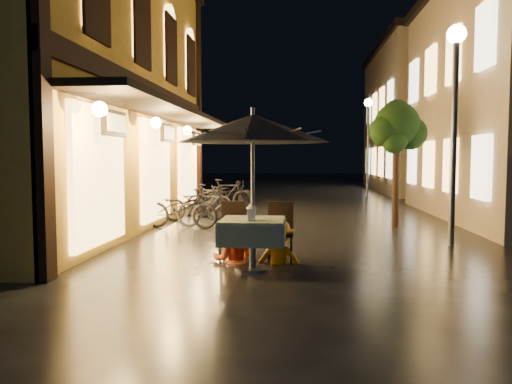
# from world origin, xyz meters

# --- Properties ---
(ground) EXTENTS (90.00, 90.00, 0.00)m
(ground) POSITION_xyz_m (0.00, 0.00, 0.00)
(ground) COLOR black
(ground) RESTS_ON ground
(west_building) EXTENTS (5.90, 11.40, 7.40)m
(west_building) POSITION_xyz_m (-5.72, 4.00, 3.71)
(west_building) COLOR #B88F38
(west_building) RESTS_ON ground
(east_building_far) EXTENTS (7.30, 10.30, 7.30)m
(east_building_far) POSITION_xyz_m (7.49, 18.00, 3.66)
(east_building_far) COLOR tan
(east_building_far) RESTS_ON ground
(street_tree) EXTENTS (1.43, 1.20, 3.15)m
(street_tree) POSITION_xyz_m (2.41, 4.51, 2.42)
(street_tree) COLOR black
(street_tree) RESTS_ON ground
(streetlamp_near) EXTENTS (0.36, 0.36, 4.23)m
(streetlamp_near) POSITION_xyz_m (3.00, 2.00, 2.92)
(streetlamp_near) COLOR #59595E
(streetlamp_near) RESTS_ON ground
(streetlamp_far) EXTENTS (0.36, 0.36, 4.23)m
(streetlamp_far) POSITION_xyz_m (3.00, 14.00, 2.92)
(streetlamp_far) COLOR #59595E
(streetlamp_far) RESTS_ON ground
(cafe_table) EXTENTS (0.99, 0.99, 0.78)m
(cafe_table) POSITION_xyz_m (-0.67, -0.42, 0.59)
(cafe_table) COLOR #59595E
(cafe_table) RESTS_ON ground
(patio_umbrella) EXTENTS (2.34, 2.34, 2.46)m
(patio_umbrella) POSITION_xyz_m (-0.67, -0.42, 2.15)
(patio_umbrella) COLOR #59595E
(patio_umbrella) RESTS_ON ground
(cafe_chair_left) EXTENTS (0.42, 0.42, 0.97)m
(cafe_chair_left) POSITION_xyz_m (-1.07, 0.32, 0.54)
(cafe_chair_left) COLOR black
(cafe_chair_left) RESTS_ON ground
(cafe_chair_right) EXTENTS (0.42, 0.42, 0.97)m
(cafe_chair_right) POSITION_xyz_m (-0.27, 0.32, 0.54)
(cafe_chair_right) COLOR black
(cafe_chair_right) RESTS_ON ground
(table_lantern) EXTENTS (0.16, 0.16, 0.25)m
(table_lantern) POSITION_xyz_m (-0.67, -0.61, 0.92)
(table_lantern) COLOR white
(table_lantern) RESTS_ON cafe_table
(person_orange) EXTENTS (0.73, 0.59, 1.42)m
(person_orange) POSITION_xyz_m (-1.04, 0.16, 0.71)
(person_orange) COLOR orange
(person_orange) RESTS_ON ground
(person_yellow) EXTENTS (0.88, 0.52, 1.35)m
(person_yellow) POSITION_xyz_m (-0.28, 0.13, 0.68)
(person_yellow) COLOR #FF8F00
(person_yellow) RESTS_ON ground
(bicycle_0) EXTENTS (1.90, 0.81, 0.97)m
(bicycle_0) POSITION_xyz_m (-2.81, 3.85, 0.49)
(bicycle_0) COLOR black
(bicycle_0) RESTS_ON ground
(bicycle_1) EXTENTS (1.66, 0.81, 0.96)m
(bicycle_1) POSITION_xyz_m (-2.18, 3.91, 0.48)
(bicycle_1) COLOR black
(bicycle_1) RESTS_ON ground
(bicycle_2) EXTENTS (1.89, 1.17, 0.94)m
(bicycle_2) POSITION_xyz_m (-2.73, 5.35, 0.47)
(bicycle_2) COLOR black
(bicycle_2) RESTS_ON ground
(bicycle_3) EXTENTS (1.60, 0.92, 0.93)m
(bicycle_3) POSITION_xyz_m (-2.60, 6.60, 0.46)
(bicycle_3) COLOR black
(bicycle_3) RESTS_ON ground
(bicycle_4) EXTENTS (1.87, 1.02, 0.93)m
(bicycle_4) POSITION_xyz_m (-2.33, 7.92, 0.46)
(bicycle_4) COLOR black
(bicycle_4) RESTS_ON ground
(bicycle_5) EXTENTS (1.71, 0.58, 1.01)m
(bicycle_5) POSITION_xyz_m (-2.27, 7.90, 0.51)
(bicycle_5) COLOR black
(bicycle_5) RESTS_ON ground
(bicycle_6) EXTENTS (1.74, 0.82, 0.88)m
(bicycle_6) POSITION_xyz_m (-2.36, 9.48, 0.44)
(bicycle_6) COLOR black
(bicycle_6) RESTS_ON ground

